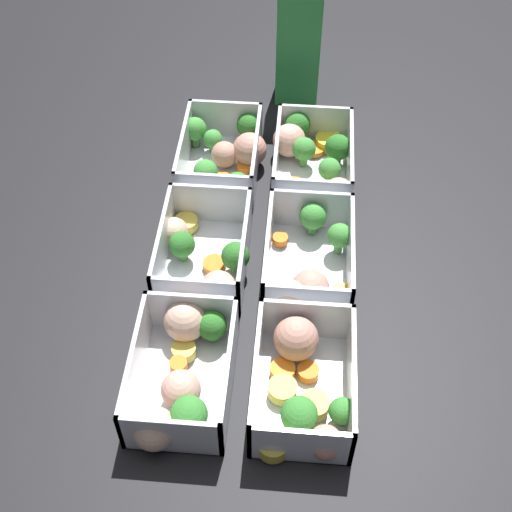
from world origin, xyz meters
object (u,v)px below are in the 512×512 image
container_near_right (182,373)px  container_far_center (308,267)px  container_near_left (227,155)px  container_near_center (204,255)px  container_far_right (303,384)px  container_far_left (313,157)px  juice_carton (299,41)px

container_near_right → container_far_center: same height
container_near_left → container_near_center: 0.19m
container_near_center → container_far_center: (0.01, 0.13, 0.00)m
container_near_right → container_far_right: (0.00, 0.13, -0.00)m
container_near_left → container_far_left: same height
container_far_left → container_near_right: bearing=-19.7°
container_near_center → container_near_right: size_ratio=0.81×
container_far_left → container_far_center: same height
container_far_right → juice_carton: (-0.56, -0.03, 0.07)m
container_near_left → container_far_center: bearing=31.6°
container_near_center → container_far_center: same height
container_far_right → container_far_left: bearing=-179.9°
container_near_right → juice_carton: size_ratio=1.00×
container_near_left → juice_carton: size_ratio=0.85×
container_far_left → container_far_right: size_ratio=1.01×
container_near_right → container_far_left: (-0.37, 0.13, -0.00)m
container_near_center → container_far_right: bearing=36.7°
juice_carton → container_near_center: bearing=-14.8°
container_near_center → container_far_center: size_ratio=0.88×
container_near_center → container_far_left: (-0.20, 0.13, 0.00)m
container_near_center → juice_carton: 0.40m
container_near_center → container_far_right: same height
container_near_right → container_near_left: bearing=178.5°
container_near_center → container_far_left: same height
container_near_center → container_far_center: bearing=85.6°
container_near_left → juice_carton: juice_carton is taller
container_near_left → container_near_right: (0.36, -0.01, 0.00)m
container_far_center → container_far_right: same height
container_near_left → container_near_right: 0.37m
container_far_center → container_far_right: (0.17, 0.00, -0.00)m
container_far_right → container_near_left: bearing=-161.4°
container_far_center → juice_carton: bearing=-175.5°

